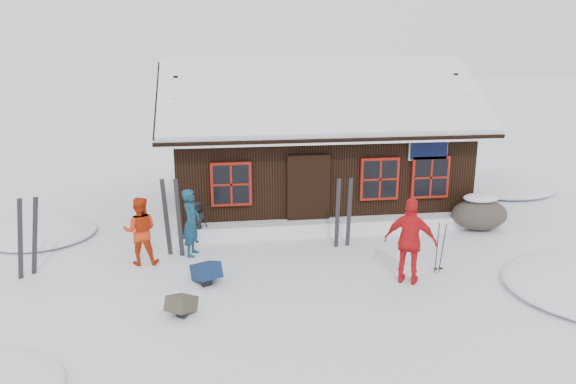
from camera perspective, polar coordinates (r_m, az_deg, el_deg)
name	(u,v)px	position (r m, az deg, el deg)	size (l,w,h in m)	color
ground	(287,269)	(12.55, -0.10, -7.79)	(120.00, 120.00, 0.00)	white
mountain_hut	(314,153)	(17.03, 2.62, 3.99)	(8.90, 6.09, 4.42)	black
snow_drift	(332,226)	(14.81, 4.47, -3.43)	(7.60, 0.60, 0.35)	white
snow_mounds	(341,237)	(14.54, 5.37, -4.53)	(20.60, 13.20, 0.48)	white
skier_teal	(191,223)	(13.23, -9.80, -3.08)	(0.58, 0.38, 1.60)	navy
skier_orange_left	(140,231)	(12.99, -14.78, -3.83)	(0.76, 0.59, 1.56)	red
skier_orange_right	(410,241)	(11.81, 12.33, -4.92)	(1.07, 0.45, 1.83)	red
skier_crouched	(197,221)	(14.23, -9.20, -2.93)	(0.50, 0.33, 1.03)	black
boulder	(479,213)	(15.76, 18.87, -2.05)	(1.49, 1.12, 0.87)	#4D473D
ski_pair_left	(28,238)	(13.15, -24.94, -4.29)	(0.52, 0.33, 1.78)	black
ski_pair_mid	(173,219)	(13.28, -11.63, -2.67)	(0.49, 0.20, 1.89)	black
ski_pair_right	(343,214)	(13.63, 5.64, -2.22)	(0.43, 0.06, 1.77)	black
ski_poles	(440,249)	(12.61, 15.16, -5.59)	(0.21, 0.10, 1.16)	black
backpack_blue	(206,275)	(11.95, -8.30, -8.33)	(0.47, 0.62, 0.34)	#11244C
backpack_olive	(182,307)	(10.75, -10.76, -11.42)	(0.40, 0.52, 0.28)	#3E3C2C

